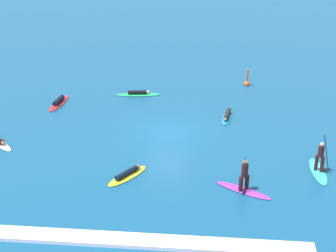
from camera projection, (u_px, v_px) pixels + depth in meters
The scene contains 9 objects.
ground_plane at pixel (168, 133), 30.65m from camera, with size 120.00×120.00×0.00m, color navy.
surfer_on_red_board at pixel (59, 102), 35.06m from camera, with size 1.00×3.23×0.45m.
surfer_on_yellow_board at pixel (128, 174), 25.79m from camera, with size 2.16×2.66×0.38m.
surfer_on_green_board at pixel (138, 94), 36.66m from camera, with size 3.35×1.10×0.37m.
surfer_on_blue_board at pixel (227, 116), 32.76m from camera, with size 1.02×2.64×0.40m.
surfer_on_purple_board at pixel (244, 182), 24.33m from camera, with size 2.91×1.97×2.15m.
surfer_on_teal_board at pixel (319, 165), 26.09m from camera, with size 0.93×2.93×2.28m.
marker_buoy at pixel (247, 82), 38.54m from camera, with size 0.46×0.46×1.41m.
wave_crest at pixel (145, 241), 20.77m from camera, with size 14.19×0.90×0.18m, color white.
Camera 1 is at (2.49, -27.56, 13.19)m, focal length 52.53 mm.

